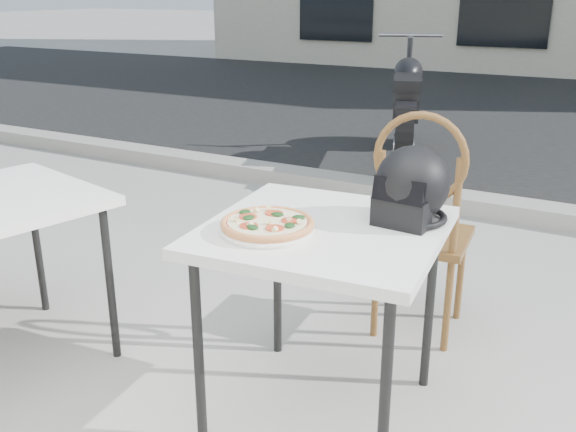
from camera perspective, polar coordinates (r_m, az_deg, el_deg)
The scene contains 8 objects.
street_asphalt at distance 8.58m, azimuth 24.08°, elevation 7.80°, with size 30.00×8.00×0.00m, color black.
curb at distance 4.69m, azimuth 19.44°, elevation 0.54°, with size 30.00×0.25×0.12m, color gray.
cafe_table_main at distance 2.20m, azimuth 3.18°, elevation -2.52°, with size 0.84×0.84×0.74m.
plate at distance 2.11m, azimuth -1.84°, elevation -1.22°, with size 0.37×0.37×0.02m.
pizza at distance 2.10m, azimuth -1.84°, elevation -0.64°, with size 0.39×0.39×0.04m.
helmet at distance 2.22m, azimuth 10.87°, elevation 2.41°, with size 0.28×0.28×0.26m.
cafe_chair_main at distance 2.82m, azimuth 11.73°, elevation 0.12°, with size 0.43×0.43×1.04m.
motorcycle at distance 5.80m, azimuth 10.44°, elevation 9.20°, with size 0.86×2.17×1.11m.
Camera 1 is at (0.62, -1.42, 1.50)m, focal length 40.00 mm.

